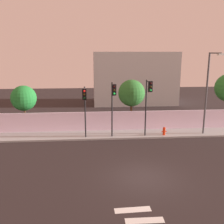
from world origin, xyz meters
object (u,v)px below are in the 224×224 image
at_px(traffic_light_right, 148,97).
at_px(fire_hydrant, 164,131).
at_px(roadside_tree_leftmost, 24,98).
at_px(street_lamp_curbside, 208,88).
at_px(roadside_tree_midleft, 132,93).
at_px(traffic_light_center, 113,99).
at_px(traffic_light_left, 85,102).

distance_m(traffic_light_right, fire_hydrant, 3.70).
xyz_separation_m(traffic_light_right, roadside_tree_leftmost, (-11.37, 3.87, -0.67)).
relative_size(traffic_light_right, street_lamp_curbside, 0.69).
distance_m(fire_hydrant, roadside_tree_midleft, 5.10).
relative_size(traffic_light_center, fire_hydrant, 6.47).
bearing_deg(fire_hydrant, traffic_light_center, -170.69).
distance_m(roadside_tree_leftmost, roadside_tree_midleft, 10.55).
relative_size(traffic_light_left, traffic_light_center, 0.93).
xyz_separation_m(traffic_light_left, roadside_tree_midleft, (4.55, 4.03, 0.05)).
xyz_separation_m(fire_hydrant, roadside_tree_leftmost, (-13.06, 3.32, 2.57)).
bearing_deg(traffic_light_center, roadside_tree_leftmost, 153.92).
xyz_separation_m(fire_hydrant, roadside_tree_midleft, (-2.52, 3.32, 2.93)).
height_order(traffic_light_left, roadside_tree_midleft, roadside_tree_midleft).
bearing_deg(traffic_light_left, roadside_tree_midleft, 41.49).
height_order(street_lamp_curbside, fire_hydrant, street_lamp_curbside).
bearing_deg(roadside_tree_midleft, fire_hydrant, -52.84).
height_order(street_lamp_curbside, roadside_tree_midleft, street_lamp_curbside).
distance_m(traffic_light_left, roadside_tree_leftmost, 7.23).
xyz_separation_m(traffic_light_right, roadside_tree_midleft, (-0.82, 3.87, -0.31)).
bearing_deg(street_lamp_curbside, roadside_tree_leftmost, 168.79).
distance_m(traffic_light_right, roadside_tree_leftmost, 12.03).
bearing_deg(traffic_light_right, roadside_tree_midleft, 102.01).
relative_size(traffic_light_right, roadside_tree_leftmost, 1.15).
height_order(traffic_light_center, fire_hydrant, traffic_light_center).
height_order(traffic_light_center, traffic_light_right, traffic_light_right).
bearing_deg(fire_hydrant, roadside_tree_midleft, 127.16).
distance_m(traffic_light_center, traffic_light_right, 3.02).
distance_m(traffic_light_center, fire_hydrant, 5.71).
relative_size(street_lamp_curbside, roadside_tree_midleft, 1.51).
height_order(street_lamp_curbside, roadside_tree_leftmost, street_lamp_curbside).
bearing_deg(traffic_light_center, traffic_light_right, 4.17).
bearing_deg(traffic_light_right, traffic_light_center, -175.83).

